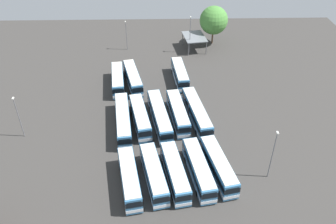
{
  "coord_description": "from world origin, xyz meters",
  "views": [
    {
      "loc": [
        53.4,
        0.21,
        41.38
      ],
      "look_at": [
        -1.65,
        1.62,
        1.48
      ],
      "focal_mm": 37.26,
      "sensor_mm": 36.0,
      "label": 1
    }
  ],
  "objects_px": {
    "bus_row2_slot3": "(199,169)",
    "lamp_post_by_building": "(18,116)",
    "bus_row2_slot4": "(218,166)",
    "bus_row1_slot4": "(196,112)",
    "tree_east_edge": "(214,20)",
    "bus_row2_slot0": "(129,178)",
    "maintenance_shelter": "(194,37)",
    "lamp_post_near_entrance": "(126,34)",
    "bus_row1_slot0": "(123,119)",
    "bus_row0_slot0": "(118,80)",
    "lamp_post_mid_lot": "(273,153)",
    "bus_row2_slot1": "(154,174)",
    "lamp_post_far_corner": "(190,34)",
    "bus_row0_slot4": "(180,74)",
    "bus_row0_slot1": "(133,78)",
    "bus_row1_slot3": "(178,113)",
    "bus_row1_slot1": "(140,117)",
    "bus_row1_slot2": "(159,116)",
    "bus_row2_slot2": "(175,172)"
  },
  "relations": [
    {
      "from": "bus_row2_slot3",
      "to": "lamp_post_by_building",
      "type": "xyz_separation_m",
      "value": [
        -11.1,
        -31.08,
        2.86
      ]
    },
    {
      "from": "maintenance_shelter",
      "to": "lamp_post_far_corner",
      "type": "relative_size",
      "value": 0.86
    },
    {
      "from": "bus_row2_slot3",
      "to": "lamp_post_by_building",
      "type": "distance_m",
      "value": 33.13
    },
    {
      "from": "lamp_post_by_building",
      "to": "lamp_post_near_entrance",
      "type": "bearing_deg",
      "value": 155.29
    },
    {
      "from": "bus_row1_slot0",
      "to": "bus_row1_slot1",
      "type": "relative_size",
      "value": 1.19
    },
    {
      "from": "bus_row2_slot4",
      "to": "lamp_post_far_corner",
      "type": "relative_size",
      "value": 1.24
    },
    {
      "from": "bus_row1_slot1",
      "to": "bus_row2_slot1",
      "type": "distance_m",
      "value": 15.13
    },
    {
      "from": "bus_row2_slot0",
      "to": "tree_east_edge",
      "type": "bearing_deg",
      "value": 159.48
    },
    {
      "from": "bus_row1_slot2",
      "to": "lamp_post_near_entrance",
      "type": "bearing_deg",
      "value": -165.47
    },
    {
      "from": "bus_row1_slot2",
      "to": "bus_row2_slot1",
      "type": "height_order",
      "value": "same"
    },
    {
      "from": "bus_row2_slot1",
      "to": "bus_row2_slot3",
      "type": "height_order",
      "value": "same"
    },
    {
      "from": "bus_row0_slot0",
      "to": "maintenance_shelter",
      "type": "distance_m",
      "value": 26.52
    },
    {
      "from": "bus_row1_slot0",
      "to": "bus_row1_slot2",
      "type": "relative_size",
      "value": 1.0
    },
    {
      "from": "bus_row2_slot3",
      "to": "bus_row1_slot0",
      "type": "bearing_deg",
      "value": -135.78
    },
    {
      "from": "bus_row0_slot4",
      "to": "tree_east_edge",
      "type": "distance_m",
      "value": 23.13
    },
    {
      "from": "bus_row1_slot2",
      "to": "bus_row1_slot4",
      "type": "relative_size",
      "value": 1.0
    },
    {
      "from": "bus_row0_slot4",
      "to": "bus_row2_slot3",
      "type": "bearing_deg",
      "value": 2.58
    },
    {
      "from": "bus_row2_slot4",
      "to": "tree_east_edge",
      "type": "height_order",
      "value": "tree_east_edge"
    },
    {
      "from": "bus_row0_slot0",
      "to": "bus_row2_slot4",
      "type": "bearing_deg",
      "value": 34.08
    },
    {
      "from": "bus_row2_slot2",
      "to": "maintenance_shelter",
      "type": "xyz_separation_m",
      "value": [
        -47.44,
        7.11,
        1.65
      ]
    },
    {
      "from": "bus_row2_slot3",
      "to": "bus_row2_slot4",
      "type": "bearing_deg",
      "value": 101.94
    },
    {
      "from": "bus_row1_slot1",
      "to": "lamp_post_far_corner",
      "type": "relative_size",
      "value": 1.24
    },
    {
      "from": "tree_east_edge",
      "to": "bus_row1_slot3",
      "type": "bearing_deg",
      "value": -17.69
    },
    {
      "from": "bus_row2_slot1",
      "to": "lamp_post_far_corner",
      "type": "xyz_separation_m",
      "value": [
        -45.69,
        9.06,
        3.5
      ]
    },
    {
      "from": "bus_row0_slot1",
      "to": "bus_row1_slot4",
      "type": "bearing_deg",
      "value": 44.12
    },
    {
      "from": "bus_row1_slot3",
      "to": "bus_row2_slot0",
      "type": "xyz_separation_m",
      "value": [
        16.9,
        -8.27,
        -0.0
      ]
    },
    {
      "from": "bus_row2_slot0",
      "to": "bus_row0_slot0",
      "type": "bearing_deg",
      "value": -171.39
    },
    {
      "from": "lamp_post_far_corner",
      "to": "maintenance_shelter",
      "type": "bearing_deg",
      "value": 145.59
    },
    {
      "from": "bus_row0_slot4",
      "to": "lamp_post_mid_lot",
      "type": "xyz_separation_m",
      "value": [
        30.31,
        12.54,
        3.23
      ]
    },
    {
      "from": "bus_row2_slot0",
      "to": "lamp_post_near_entrance",
      "type": "height_order",
      "value": "lamp_post_near_entrance"
    },
    {
      "from": "bus_row0_slot1",
      "to": "bus_row2_slot2",
      "type": "height_order",
      "value": "same"
    },
    {
      "from": "bus_row1_slot1",
      "to": "lamp_post_mid_lot",
      "type": "bearing_deg",
      "value": 55.95
    },
    {
      "from": "bus_row1_slot3",
      "to": "bus_row2_slot4",
      "type": "relative_size",
      "value": 1.04
    },
    {
      "from": "bus_row1_slot4",
      "to": "bus_row0_slot0",
      "type": "bearing_deg",
      "value": -128.0
    },
    {
      "from": "bus_row1_slot4",
      "to": "bus_row2_slot3",
      "type": "height_order",
      "value": "same"
    },
    {
      "from": "lamp_post_mid_lot",
      "to": "tree_east_edge",
      "type": "height_order",
      "value": "tree_east_edge"
    },
    {
      "from": "bus_row0_slot1",
      "to": "bus_row2_slot0",
      "type": "bearing_deg",
      "value": 2.28
    },
    {
      "from": "bus_row2_slot0",
      "to": "maintenance_shelter",
      "type": "xyz_separation_m",
      "value": [
        -48.52,
        14.14,
        1.65
      ]
    },
    {
      "from": "bus_row1_slot3",
      "to": "bus_row0_slot4",
      "type": "bearing_deg",
      "value": 175.55
    },
    {
      "from": "bus_row2_slot0",
      "to": "lamp_post_by_building",
      "type": "height_order",
      "value": "lamp_post_by_building"
    },
    {
      "from": "lamp_post_near_entrance",
      "to": "maintenance_shelter",
      "type": "bearing_deg",
      "value": 89.39
    },
    {
      "from": "bus_row2_slot4",
      "to": "maintenance_shelter",
      "type": "xyz_separation_m",
      "value": [
        -46.14,
        0.14,
        1.65
      ]
    },
    {
      "from": "bus_row2_slot4",
      "to": "bus_row1_slot4",
      "type": "bearing_deg",
      "value": -171.67
    },
    {
      "from": "bus_row0_slot4",
      "to": "bus_row1_slot0",
      "type": "distance_m",
      "value": 20.44
    },
    {
      "from": "bus_row1_slot4",
      "to": "tree_east_edge",
      "type": "distance_m",
      "value": 36.31
    },
    {
      "from": "bus_row0_slot0",
      "to": "bus_row1_slot4",
      "type": "relative_size",
      "value": 0.81
    },
    {
      "from": "tree_east_edge",
      "to": "bus_row1_slot0",
      "type": "bearing_deg",
      "value": -30.31
    },
    {
      "from": "bus_row0_slot1",
      "to": "bus_row0_slot4",
      "type": "distance_m",
      "value": 10.74
    },
    {
      "from": "bus_row1_slot0",
      "to": "bus_row2_slot4",
      "type": "relative_size",
      "value": 1.19
    },
    {
      "from": "bus_row0_slot4",
      "to": "maintenance_shelter",
      "type": "height_order",
      "value": "maintenance_shelter"
    }
  ]
}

